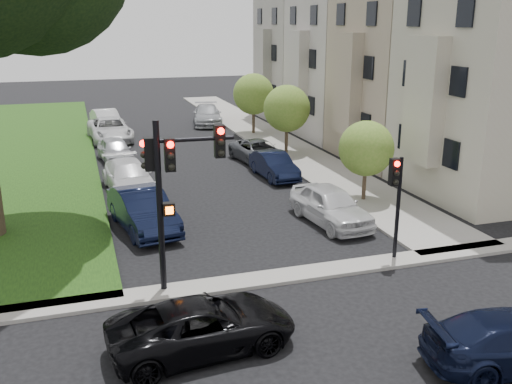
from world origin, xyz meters
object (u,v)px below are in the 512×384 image
object	(u,v)px
car_cross_near	(203,326)
small_tree_b	(287,109)
car_parked_0	(331,205)
car_parked_1	(274,165)
small_tree_c	(253,94)
small_tree_a	(366,149)
traffic_signal_secondary	(396,190)
car_parked_9	(106,120)
car_parked_4	(207,115)
traffic_signal_main	(173,175)
car_parked_7	(115,150)
car_parked_8	(110,130)
car_parked_2	(259,152)
car_parked_6	(129,177)
car_parked_5	(143,210)

from	to	relation	value
car_cross_near	small_tree_b	bearing A→B (deg)	-31.75
car_parked_0	car_parked_1	size ratio (longest dim) A/B	1.12
small_tree_c	small_tree_b	bearing A→B (deg)	-90.00
small_tree_a	traffic_signal_secondary	distance (m)	6.66
car_parked_0	car_parked_9	bearing A→B (deg)	101.49
car_parked_0	car_parked_4	bearing A→B (deg)	83.33
traffic_signal_main	car_parked_7	bearing A→B (deg)	91.69
small_tree_a	traffic_signal_secondary	bearing A→B (deg)	-109.78
small_tree_c	traffic_signal_secondary	xyz separation A→B (m)	(-2.25, -22.96, -0.37)
traffic_signal_main	car_parked_8	distance (m)	23.86
car_parked_4	traffic_signal_main	bearing A→B (deg)	-94.34
small_tree_c	car_parked_4	distance (m)	5.85
small_tree_b	car_parked_2	distance (m)	3.50
car_cross_near	car_parked_2	size ratio (longest dim) A/B	1.00
traffic_signal_main	car_parked_4	bearing A→B (deg)	75.27
traffic_signal_secondary	car_parked_0	xyz separation A→B (m)	(-0.41, 4.06, -1.75)
car_cross_near	car_parked_9	xyz separation A→B (m)	(-0.42, 31.13, 0.12)
small_tree_c	car_cross_near	world-z (taller)	small_tree_c
small_tree_a	car_parked_0	world-z (taller)	small_tree_a
car_parked_9	traffic_signal_secondary	bearing A→B (deg)	-83.20
small_tree_b	traffic_signal_main	bearing A→B (deg)	-120.61
traffic_signal_main	car_cross_near	bearing A→B (deg)	-89.45
car_parked_9	car_parked_1	bearing A→B (deg)	-74.27
car_parked_9	car_parked_4	bearing A→B (deg)	-7.12
car_parked_7	car_parked_6	bearing A→B (deg)	-94.45
small_tree_a	car_parked_6	bearing A→B (deg)	154.17
car_parked_4	car_parked_6	distance (m)	18.52
small_tree_c	traffic_signal_secondary	world-z (taller)	small_tree_c
small_tree_b	traffic_signal_secondary	size ratio (longest dim) A/B	1.17
small_tree_a	car_parked_2	bearing A→B (deg)	105.04
traffic_signal_secondary	small_tree_a	bearing A→B (deg)	70.22
car_parked_1	car_parked_0	bearing A→B (deg)	-93.89
traffic_signal_secondary	car_parked_6	bearing A→B (deg)	124.76
traffic_signal_main	car_parked_1	distance (m)	13.64
car_parked_4	car_parked_0	bearing A→B (deg)	-80.58
car_parked_5	car_parked_7	world-z (taller)	car_parked_5
car_parked_9	car_parked_8	bearing A→B (deg)	-98.83
small_tree_a	car_parked_2	xyz separation A→B (m)	(-2.26, 8.42, -1.80)
traffic_signal_main	car_parked_0	distance (m)	8.49
traffic_signal_secondary	car_parked_7	xyz separation A→B (m)	(-7.85, 17.35, -1.81)
car_parked_2	car_parked_9	world-z (taller)	car_parked_9
car_cross_near	car_parked_7	xyz separation A→B (m)	(-0.55, 20.77, 0.06)
car_parked_0	car_parked_4	world-z (taller)	car_parked_0
small_tree_a	car_parked_4	world-z (taller)	small_tree_a
traffic_signal_secondary	car_parked_5	bearing A→B (deg)	143.83
car_parked_1	car_parked_6	world-z (taller)	car_parked_6
car_parked_1	car_parked_5	size ratio (longest dim) A/B	0.83
traffic_signal_secondary	car_parked_7	size ratio (longest dim) A/B	0.87
car_cross_near	car_parked_8	world-z (taller)	car_parked_8
car_cross_near	car_parked_9	world-z (taller)	car_parked_9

